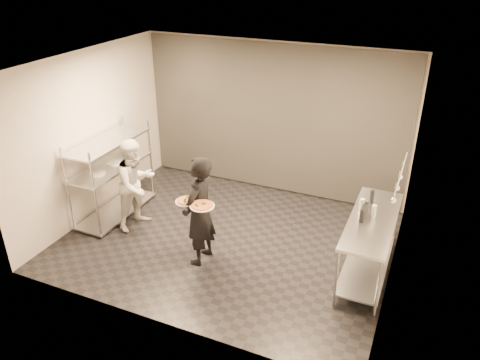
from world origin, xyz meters
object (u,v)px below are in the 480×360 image
at_px(chef, 136,184).
at_px(pizza_plate_near, 186,201).
at_px(pass_rack, 112,174).
at_px(bottle_dark, 372,197).
at_px(bottle_clear, 374,212).
at_px(pizza_plate_far, 202,205).
at_px(pos_monitor, 364,212).
at_px(waiter, 200,211).
at_px(prep_counter, 370,237).
at_px(salad_plate, 201,167).
at_px(bottle_green, 362,207).

bearing_deg(chef, pizza_plate_near, -101.54).
height_order(pass_rack, bottle_dark, pass_rack).
distance_m(chef, bottle_clear, 3.74).
xyz_separation_m(pizza_plate_far, pos_monitor, (2.03, 0.81, -0.07)).
height_order(pizza_plate_far, bottle_dark, same).
bearing_deg(pizza_plate_near, chef, 154.21).
xyz_separation_m(waiter, pizza_plate_far, (0.17, -0.22, 0.25)).
bearing_deg(prep_counter, bottle_dark, 102.42).
bearing_deg(pizza_plate_far, pos_monitor, 21.80).
distance_m(pass_rack, pizza_plate_near, 2.07).
bearing_deg(bottle_clear, bottle_dark, 102.72).
xyz_separation_m(salad_plate, bottle_dark, (2.32, 0.77, -0.37)).
xyz_separation_m(chef, bottle_green, (3.56, 0.20, 0.28)).
xyz_separation_m(prep_counter, chef, (-3.73, -0.16, 0.14)).
relative_size(pass_rack, bottle_dark, 7.80).
relative_size(waiter, bottle_clear, 8.39).
distance_m(prep_counter, pizza_plate_near, 2.60).
relative_size(pass_rack, salad_plate, 5.96).
bearing_deg(pass_rack, bottle_clear, 0.28).
height_order(pass_rack, bottle_green, pass_rack).
bearing_deg(pass_rack, chef, -14.72).
xyz_separation_m(pass_rack, bottle_dark, (4.24, 0.43, 0.25)).
bearing_deg(prep_counter, pizza_plate_near, -162.15).
relative_size(waiter, pizza_plate_far, 4.94).
distance_m(waiter, pizza_plate_near, 0.30).
bearing_deg(pizza_plate_far, bottle_clear, 22.03).
relative_size(pass_rack, chef, 1.05).
bearing_deg(prep_counter, chef, -177.54).
height_order(pizza_plate_near, salad_plate, salad_plate).
distance_m(pass_rack, chef, 0.62).
xyz_separation_m(pass_rack, chef, (0.60, -0.16, -0.00)).
height_order(prep_counter, bottle_clear, bottle_clear).
bearing_deg(pizza_plate_near, prep_counter, 17.85).
relative_size(chef, pos_monitor, 5.80).
bearing_deg(waiter, pos_monitor, 106.71).
bearing_deg(prep_counter, pos_monitor, -162.27).
bearing_deg(pizza_plate_near, pos_monitor, 17.85).
height_order(pizza_plate_near, pos_monitor, pos_monitor).
xyz_separation_m(prep_counter, salad_plate, (-2.42, -0.34, 0.76)).
relative_size(pass_rack, waiter, 0.96).
relative_size(pizza_plate_near, bottle_clear, 1.48).
bearing_deg(bottle_dark, bottle_green, -101.27).
bearing_deg(pizza_plate_far, bottle_dark, 31.95).
xyz_separation_m(prep_counter, pizza_plate_far, (-2.15, -0.85, 0.46)).
relative_size(pass_rack, prep_counter, 0.89).
bearing_deg(salad_plate, prep_counter, 8.09).
height_order(chef, bottle_green, chef).
bearing_deg(pass_rack, waiter, -17.22).
bearing_deg(bottle_green, pizza_plate_near, -159.92).
distance_m(pass_rack, pizza_plate_far, 2.36).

